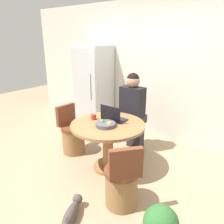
{
  "coord_description": "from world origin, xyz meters",
  "views": [
    {
      "loc": [
        1.75,
        -2.16,
        1.92
      ],
      "look_at": [
        -0.07,
        0.23,
        0.89
      ],
      "focal_mm": 35.0,
      "sensor_mm": 36.0,
      "label": 1
    }
  ],
  "objects_px": {
    "refrigerator": "(94,87)",
    "fruit_bowl": "(106,124)",
    "chair_left_side": "(73,136)",
    "cat": "(72,212)",
    "dining_table": "(108,136)",
    "chair_near_right_corner": "(122,184)",
    "laptop": "(113,117)",
    "person_seated": "(133,108)"
  },
  "relations": [
    {
      "from": "refrigerator",
      "to": "fruit_bowl",
      "type": "relative_size",
      "value": 6.34
    },
    {
      "from": "chair_near_right_corner",
      "to": "fruit_bowl",
      "type": "bearing_deg",
      "value": -85.93
    },
    {
      "from": "chair_left_side",
      "to": "person_seated",
      "type": "bearing_deg",
      "value": -44.21
    },
    {
      "from": "chair_left_side",
      "to": "fruit_bowl",
      "type": "bearing_deg",
      "value": -96.57
    },
    {
      "from": "person_seated",
      "to": "fruit_bowl",
      "type": "xyz_separation_m",
      "value": [
        0.08,
        -0.86,
        -0.0
      ]
    },
    {
      "from": "person_seated",
      "to": "laptop",
      "type": "xyz_separation_m",
      "value": [
        0.03,
        -0.61,
        0.02
      ]
    },
    {
      "from": "chair_near_right_corner",
      "to": "chair_left_side",
      "type": "xyz_separation_m",
      "value": [
        -1.43,
        0.55,
        0.0
      ]
    },
    {
      "from": "refrigerator",
      "to": "laptop",
      "type": "xyz_separation_m",
      "value": [
        1.32,
        -1.04,
        -0.09
      ]
    },
    {
      "from": "chair_left_side",
      "to": "fruit_bowl",
      "type": "xyz_separation_m",
      "value": [
        0.85,
        -0.13,
        0.48
      ]
    },
    {
      "from": "chair_left_side",
      "to": "chair_near_right_corner",
      "type": "bearing_deg",
      "value": -108.97
    },
    {
      "from": "laptop",
      "to": "cat",
      "type": "bearing_deg",
      "value": 105.17
    },
    {
      "from": "chair_near_right_corner",
      "to": "chair_left_side",
      "type": "height_order",
      "value": "same"
    },
    {
      "from": "person_seated",
      "to": "cat",
      "type": "xyz_separation_m",
      "value": [
        0.35,
        -1.79,
        -0.69
      ]
    },
    {
      "from": "refrigerator",
      "to": "chair_left_side",
      "type": "distance_m",
      "value": 1.4
    },
    {
      "from": "dining_table",
      "to": "person_seated",
      "type": "bearing_deg",
      "value": 93.27
    },
    {
      "from": "chair_left_side",
      "to": "dining_table",
      "type": "bearing_deg",
      "value": -90.0
    },
    {
      "from": "refrigerator",
      "to": "person_seated",
      "type": "relative_size",
      "value": 1.28
    },
    {
      "from": "person_seated",
      "to": "fruit_bowl",
      "type": "height_order",
      "value": "person_seated"
    },
    {
      "from": "refrigerator",
      "to": "cat",
      "type": "xyz_separation_m",
      "value": [
        1.64,
        -2.21,
        -0.8
      ]
    },
    {
      "from": "dining_table",
      "to": "chair_near_right_corner",
      "type": "height_order",
      "value": "chair_near_right_corner"
    },
    {
      "from": "fruit_bowl",
      "to": "chair_left_side",
      "type": "bearing_deg",
      "value": 171.36
    },
    {
      "from": "chair_left_side",
      "to": "person_seated",
      "type": "xyz_separation_m",
      "value": [
        0.76,
        0.73,
        0.48
      ]
    },
    {
      "from": "chair_left_side",
      "to": "cat",
      "type": "xyz_separation_m",
      "value": [
        1.11,
        -1.06,
        -0.21
      ]
    },
    {
      "from": "chair_left_side",
      "to": "cat",
      "type": "relative_size",
      "value": 1.68
    },
    {
      "from": "cat",
      "to": "laptop",
      "type": "bearing_deg",
      "value": -10.39
    },
    {
      "from": "dining_table",
      "to": "fruit_bowl",
      "type": "distance_m",
      "value": 0.25
    },
    {
      "from": "chair_near_right_corner",
      "to": "cat",
      "type": "height_order",
      "value": "chair_near_right_corner"
    },
    {
      "from": "dining_table",
      "to": "fruit_bowl",
      "type": "height_order",
      "value": "fruit_bowl"
    },
    {
      "from": "chair_near_right_corner",
      "to": "cat",
      "type": "bearing_deg",
      "value": 8.24
    },
    {
      "from": "person_seated",
      "to": "cat",
      "type": "height_order",
      "value": "person_seated"
    },
    {
      "from": "chair_left_side",
      "to": "refrigerator",
      "type": "bearing_deg",
      "value": 26.7
    },
    {
      "from": "person_seated",
      "to": "fruit_bowl",
      "type": "bearing_deg",
      "value": 95.51
    },
    {
      "from": "chair_left_side",
      "to": "laptop",
      "type": "bearing_deg",
      "value": -79.48
    },
    {
      "from": "dining_table",
      "to": "laptop",
      "type": "bearing_deg",
      "value": 95.9
    },
    {
      "from": "chair_near_right_corner",
      "to": "person_seated",
      "type": "relative_size",
      "value": 0.61
    },
    {
      "from": "refrigerator",
      "to": "dining_table",
      "type": "distance_m",
      "value": 1.82
    },
    {
      "from": "chair_near_right_corner",
      "to": "cat",
      "type": "xyz_separation_m",
      "value": [
        -0.32,
        -0.51,
        -0.21
      ]
    },
    {
      "from": "person_seated",
      "to": "laptop",
      "type": "bearing_deg",
      "value": 92.63
    },
    {
      "from": "fruit_bowl",
      "to": "cat",
      "type": "height_order",
      "value": "fruit_bowl"
    },
    {
      "from": "dining_table",
      "to": "fruit_bowl",
      "type": "relative_size",
      "value": 3.86
    },
    {
      "from": "person_seated",
      "to": "cat",
      "type": "bearing_deg",
      "value": 100.97
    },
    {
      "from": "dining_table",
      "to": "chair_left_side",
      "type": "relative_size",
      "value": 1.29
    }
  ]
}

